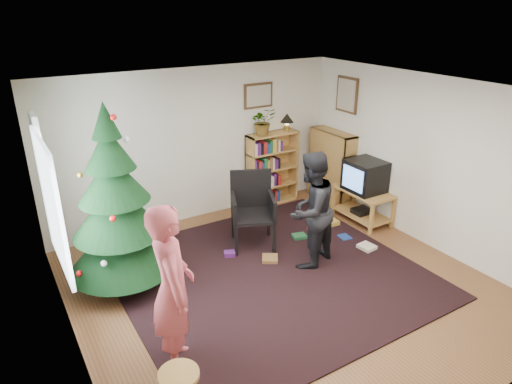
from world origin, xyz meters
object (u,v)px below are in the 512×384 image
bookshelf_right (331,166)px  crt_tv (365,176)px  bookshelf_back (272,168)px  armchair (249,206)px  picture_back (258,96)px  table_lamp (287,119)px  person_by_chair (310,211)px  person_standing (173,289)px  picture_right (347,95)px  potted_plant (263,121)px  christmas_tree (117,215)px  tv_stand (363,202)px

bookshelf_right → crt_tv: size_ratio=2.24×
bookshelf_back → armchair: size_ratio=1.16×
bookshelf_back → crt_tv: size_ratio=2.24×
picture_back → armchair: bearing=-126.8°
crt_tv → table_lamp: 1.70m
armchair → person_by_chair: bearing=-43.2°
person_standing → table_lamp: 4.46m
picture_right → person_standing: picture_right is taller
person_by_chair → picture_right: bearing=-161.1°
armchair → potted_plant: potted_plant is taller
person_standing → armchair: bearing=-32.6°
person_standing → christmas_tree: bearing=15.6°
bookshelf_right → person_standing: (-4.02, -2.43, 0.22)m
crt_tv → person_standing: size_ratio=0.33×
christmas_tree → armchair: bearing=3.5°
christmas_tree → bookshelf_back: christmas_tree is taller
bookshelf_back → potted_plant: potted_plant is taller
picture_back → armchair: 2.05m
bookshelf_right → tv_stand: 1.04m
tv_stand → person_standing: person_standing is taller
armchair → table_lamp: size_ratio=3.60×
christmas_tree → person_by_chair: size_ratio=1.46×
christmas_tree → bookshelf_back: size_ratio=1.84×
crt_tv → armchair: 2.04m
armchair → bookshelf_back: bearing=68.4°
table_lamp → person_by_chair: bearing=-116.7°
person_standing → crt_tv: bearing=-55.5°
armchair → potted_plant: (0.94, 1.11, 0.93)m
bookshelf_back → person_standing: (-3.03, -2.90, 0.22)m
potted_plant → table_lamp: (0.50, 0.00, -0.03)m
picture_right → bookshelf_back: (-1.12, 0.59, -1.29)m
potted_plant → picture_back: bearing=93.7°
armchair → crt_tv: bearing=14.8°
picture_back → person_by_chair: bearing=-103.6°
bookshelf_right → person_standing: 4.70m
bookshelf_right → christmas_tree: bearing=100.6°
potted_plant → picture_right: bearing=-24.1°
picture_back → table_lamp: (0.51, -0.14, -0.44)m
christmas_tree → table_lamp: 3.63m
crt_tv → christmas_tree: bearing=176.9°
picture_right → crt_tv: (-0.26, -0.85, -1.15)m
person_standing → table_lamp: size_ratio=5.68×
bookshelf_right → tv_stand: bookshelf_right is taller
armchair → person_by_chair: (0.40, -0.96, 0.21)m
potted_plant → armchair: bearing=-130.3°
christmas_tree → crt_tv: christmas_tree is taller
christmas_tree → potted_plant: (2.88, 1.23, 0.54)m
picture_back → potted_plant: bearing=-86.3°
christmas_tree → person_by_chair: christmas_tree is taller
picture_back → person_by_chair: (-0.53, -2.20, -1.13)m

